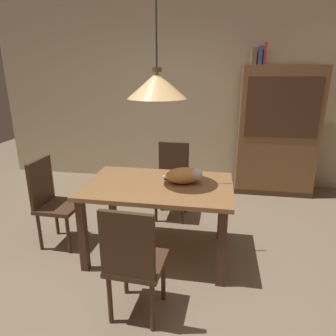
# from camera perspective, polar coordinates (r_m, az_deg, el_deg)

# --- Properties ---
(ground) EXTENTS (10.00, 10.00, 0.00)m
(ground) POSITION_cam_1_polar(r_m,az_deg,el_deg) (2.91, -1.27, -20.01)
(ground) COLOR #847056
(back_wall) EXTENTS (6.40, 0.10, 2.90)m
(back_wall) POSITION_cam_1_polar(r_m,az_deg,el_deg) (4.93, 4.63, 14.05)
(back_wall) COLOR beige
(back_wall) RESTS_ON ground
(dining_table) EXTENTS (1.40, 0.90, 0.75)m
(dining_table) POSITION_cam_1_polar(r_m,az_deg,el_deg) (2.94, -1.86, -4.87)
(dining_table) COLOR olive
(dining_table) RESTS_ON ground
(chair_left_side) EXTENTS (0.41, 0.41, 0.93)m
(chair_left_side) POSITION_cam_1_polar(r_m,az_deg,el_deg) (3.39, -20.97, -5.42)
(chair_left_side) COLOR #472D1E
(chair_left_side) RESTS_ON ground
(chair_far_back) EXTENTS (0.41, 0.41, 0.93)m
(chair_far_back) POSITION_cam_1_polar(r_m,az_deg,el_deg) (3.79, 0.82, -1.67)
(chair_far_back) COLOR #472D1E
(chair_far_back) RESTS_ON ground
(chair_near_front) EXTENTS (0.42, 0.42, 0.93)m
(chair_near_front) POSITION_cam_1_polar(r_m,az_deg,el_deg) (2.25, -6.58, -16.73)
(chair_near_front) COLOR #472D1E
(chair_near_front) RESTS_ON ground
(cat_sleeping) EXTENTS (0.40, 0.32, 0.16)m
(cat_sleeping) POSITION_cam_1_polar(r_m,az_deg,el_deg) (2.90, 3.15, -1.39)
(cat_sleeping) COLOR #E59951
(cat_sleeping) RESTS_ON dining_table
(pendant_lamp) EXTENTS (0.52, 0.52, 1.30)m
(pendant_lamp) POSITION_cam_1_polar(r_m,az_deg,el_deg) (2.71, -2.09, 15.31)
(pendant_lamp) COLOR #E5B775
(hutch_bookcase) EXTENTS (1.12, 0.45, 1.85)m
(hutch_bookcase) POSITION_cam_1_polar(r_m,az_deg,el_deg) (4.73, 19.74, 6.01)
(hutch_bookcase) COLOR brown
(hutch_bookcase) RESTS_ON ground
(book_brown_thick) EXTENTS (0.06, 0.24, 0.22)m
(book_brown_thick) POSITION_cam_1_polar(r_m,az_deg,el_deg) (4.59, 15.79, 19.55)
(book_brown_thick) COLOR brown
(book_brown_thick) RESTS_ON hutch_bookcase
(book_blue_wide) EXTENTS (0.06, 0.24, 0.24)m
(book_blue_wide) POSITION_cam_1_polar(r_m,az_deg,el_deg) (4.59, 16.78, 19.59)
(book_blue_wide) COLOR #384C93
(book_blue_wide) RESTS_ON hutch_bookcase
(book_red_tall) EXTENTS (0.04, 0.22, 0.28)m
(book_red_tall) POSITION_cam_1_polar(r_m,az_deg,el_deg) (4.60, 17.63, 19.76)
(book_red_tall) COLOR #B73833
(book_red_tall) RESTS_ON hutch_bookcase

